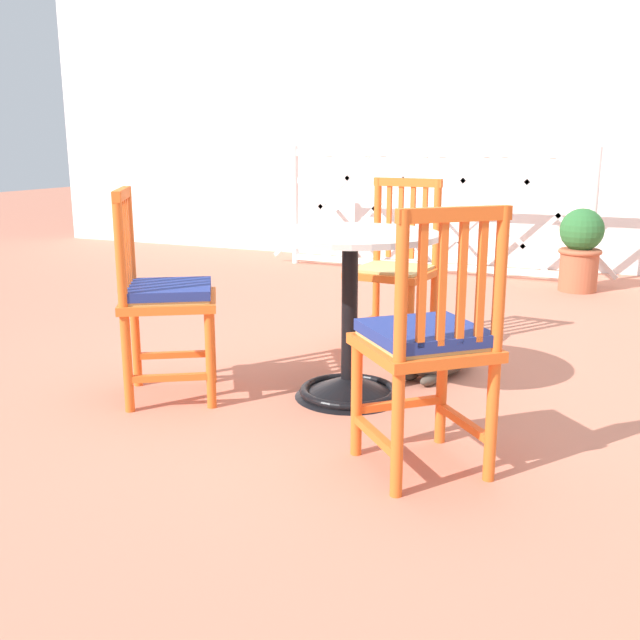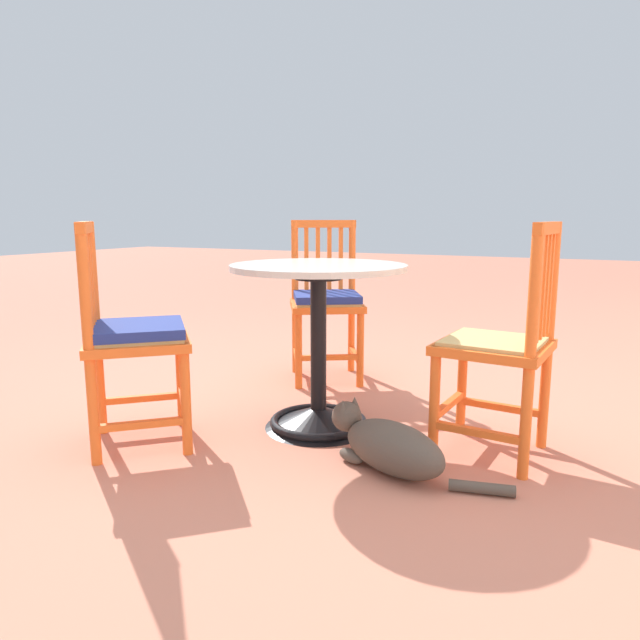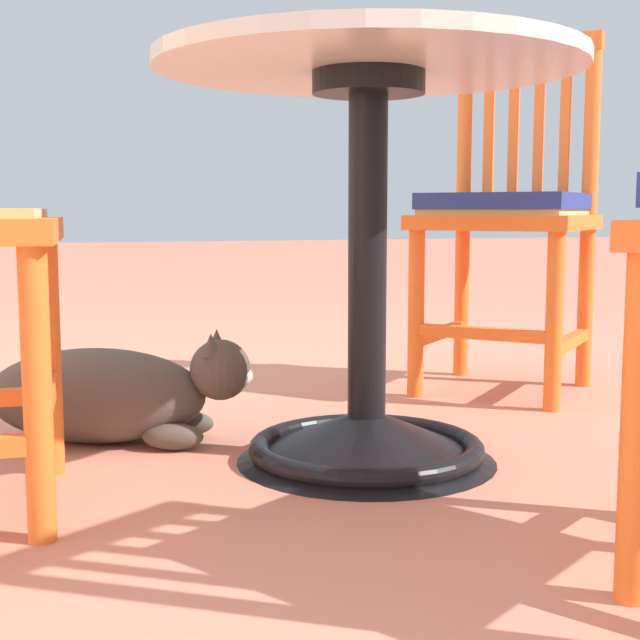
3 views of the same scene
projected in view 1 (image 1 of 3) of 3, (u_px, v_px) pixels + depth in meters
The scene contains 9 objects.
ground_plane at pixel (346, 409), 3.10m from camera, with size 24.00×24.00×0.00m, color #C6755B.
building_wall_backdrop at pixel (521, 105), 6.35m from camera, with size 10.00×0.20×2.80m, color white.
lattice_fence_panel at pixel (432, 211), 6.18m from camera, with size 3.01×0.06×1.06m.
cafe_table at pixel (349, 334), 3.19m from camera, with size 0.76×0.76×0.73m.
orange_chair_by_planter at pixel (164, 298), 3.15m from camera, with size 0.55×0.55×0.91m.
orange_chair_facing_out at pixel (427, 344), 2.43m from camera, with size 0.57×0.57×0.91m.
orange_chair_near_fence at pixel (395, 272), 3.85m from camera, with size 0.43×0.43×0.91m.
tabby_cat at pixel (437, 358), 3.50m from camera, with size 0.35×0.74×0.23m.
terracotta_planter at pixel (580, 248), 5.46m from camera, with size 0.32×0.32×0.62m.
Camera 1 is at (1.09, -2.72, 1.10)m, focal length 41.19 mm.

